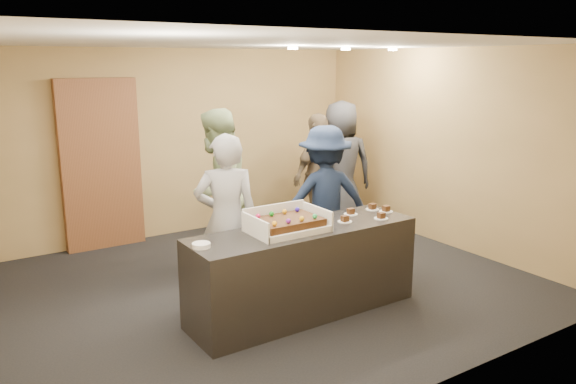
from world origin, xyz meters
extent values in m
plane|color=black|center=(0.00, 0.00, 0.00)|extent=(6.00, 6.00, 0.00)
plane|color=white|center=(0.00, 0.00, 2.70)|extent=(6.00, 6.00, 0.00)
cube|color=olive|center=(0.00, 2.50, 1.35)|extent=(6.00, 0.04, 2.70)
cube|color=olive|center=(0.00, -2.50, 1.35)|extent=(6.00, 0.04, 2.70)
cube|color=olive|center=(3.00, 0.00, 1.35)|extent=(0.04, 5.00, 2.70)
cube|color=black|center=(0.06, -0.83, 0.45)|extent=(2.41, 0.72, 0.90)
cube|color=brown|center=(-1.04, 2.41, 1.15)|extent=(1.05, 0.15, 2.30)
cube|color=white|center=(-0.13, -0.83, 0.93)|extent=(0.72, 0.50, 0.06)
cube|color=white|center=(-0.49, -0.83, 1.00)|extent=(0.02, 0.50, 0.20)
cube|color=white|center=(0.23, -0.83, 1.00)|extent=(0.02, 0.50, 0.20)
cube|color=white|center=(-0.13, -0.58, 1.01)|extent=(0.72, 0.02, 0.22)
cube|color=#39200C|center=(-0.13, -0.83, 0.99)|extent=(0.63, 0.44, 0.07)
sphere|color=#DF1A5F|center=(-0.37, -0.67, 1.05)|extent=(0.05, 0.05, 0.05)
sphere|color=#178A1D|center=(-0.22, -0.67, 1.05)|extent=(0.05, 0.05, 0.05)
sphere|color=orange|center=(-0.07, -0.67, 1.05)|extent=(0.05, 0.05, 0.05)
sphere|color=#2D18D4|center=(0.08, -0.67, 1.05)|extent=(0.05, 0.05, 0.05)
sphere|color=#FFA515|center=(-0.37, -0.98, 1.05)|extent=(0.05, 0.05, 0.05)
sphere|color=purple|center=(-0.22, -0.98, 1.05)|extent=(0.05, 0.05, 0.05)
sphere|color=yellow|center=(-0.07, -0.98, 1.05)|extent=(0.05, 0.05, 0.05)
sphere|color=green|center=(0.08, -0.98, 1.05)|extent=(0.05, 0.05, 0.05)
cylinder|color=white|center=(-1.04, -0.82, 0.92)|extent=(0.17, 0.17, 0.04)
cylinder|color=white|center=(0.54, -0.88, 0.90)|extent=(0.15, 0.15, 0.01)
cube|color=#39200C|center=(0.54, -0.88, 0.94)|extent=(0.07, 0.06, 0.06)
cylinder|color=white|center=(0.77, -0.69, 0.90)|extent=(0.15, 0.15, 0.01)
cube|color=#39200C|center=(0.77, -0.69, 0.94)|extent=(0.07, 0.06, 0.06)
cylinder|color=white|center=(0.94, -0.99, 0.90)|extent=(0.15, 0.15, 0.01)
cube|color=#39200C|center=(0.94, -0.99, 0.94)|extent=(0.07, 0.06, 0.06)
cylinder|color=white|center=(1.11, -0.66, 0.90)|extent=(0.15, 0.15, 0.01)
cube|color=#39200C|center=(1.11, -0.66, 0.94)|extent=(0.07, 0.06, 0.06)
cylinder|color=white|center=(1.17, -0.81, 0.90)|extent=(0.15, 0.15, 0.01)
cube|color=#39200C|center=(1.17, -0.81, 0.94)|extent=(0.07, 0.06, 0.06)
imported|color=#9B9CA0|center=(-0.46, -0.18, 0.91)|extent=(0.78, 0.65, 1.82)
imported|color=#99B07C|center=(-0.08, 0.84, 0.99)|extent=(1.21, 1.18, 1.97)
imported|color=#16223D|center=(1.00, 0.09, 0.89)|extent=(1.30, 1.00, 1.77)
imported|color=brown|center=(1.74, 1.22, 0.90)|extent=(1.14, 0.70, 1.81)
imported|color=#292A2F|center=(2.15, 1.26, 0.98)|extent=(1.13, 0.97, 1.96)
cylinder|color=#FFEAC6|center=(0.80, 0.50, 2.67)|extent=(0.12, 0.12, 0.03)
cylinder|color=#FFEAC6|center=(1.60, 0.50, 2.67)|extent=(0.12, 0.12, 0.03)
cylinder|color=#FFEAC6|center=(2.40, 0.50, 2.67)|extent=(0.12, 0.12, 0.03)
camera|label=1|loc=(-2.97, -5.23, 2.51)|focal=35.00mm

